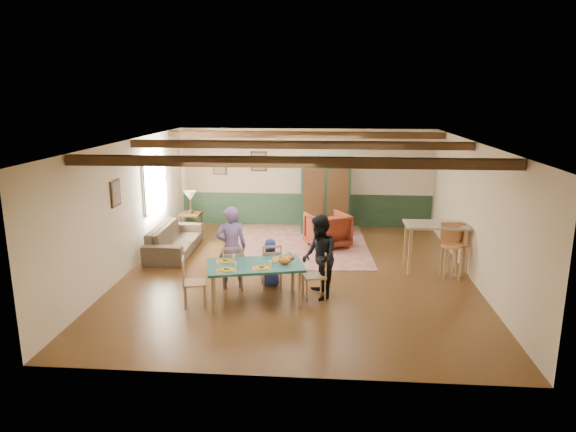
# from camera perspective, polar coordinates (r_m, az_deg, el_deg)

# --- Properties ---
(floor) EXTENTS (8.00, 8.00, 0.00)m
(floor) POSITION_cam_1_polar(r_m,az_deg,el_deg) (10.69, 0.96, -6.37)
(floor) COLOR #492B14
(floor) RESTS_ON ground
(wall_back) EXTENTS (7.00, 0.02, 2.70)m
(wall_back) POSITION_cam_1_polar(r_m,az_deg,el_deg) (14.23, 1.98, 4.26)
(wall_back) COLOR beige
(wall_back) RESTS_ON floor
(wall_left) EXTENTS (0.02, 8.00, 2.70)m
(wall_left) POSITION_cam_1_polar(r_m,az_deg,el_deg) (11.08, -17.39, 0.99)
(wall_left) COLOR beige
(wall_left) RESTS_ON floor
(wall_right) EXTENTS (0.02, 8.00, 2.70)m
(wall_right) POSITION_cam_1_polar(r_m,az_deg,el_deg) (10.69, 20.07, 0.35)
(wall_right) COLOR beige
(wall_right) RESTS_ON floor
(ceiling) EXTENTS (7.00, 8.00, 0.02)m
(ceiling) POSITION_cam_1_polar(r_m,az_deg,el_deg) (10.09, 1.02, 8.21)
(ceiling) COLOR white
(ceiling) RESTS_ON wall_back
(wainscot_back) EXTENTS (6.95, 0.03, 0.90)m
(wainscot_back) POSITION_cam_1_polar(r_m,az_deg,el_deg) (14.38, 1.95, 0.70)
(wainscot_back) COLOR #1E3825
(wainscot_back) RESTS_ON floor
(ceiling_beam_front) EXTENTS (6.95, 0.16, 0.16)m
(ceiling_beam_front) POSITION_cam_1_polar(r_m,az_deg,el_deg) (7.82, -0.01, 6.01)
(ceiling_beam_front) COLOR black
(ceiling_beam_front) RESTS_ON ceiling
(ceiling_beam_mid) EXTENTS (6.95, 0.16, 0.16)m
(ceiling_beam_mid) POSITION_cam_1_polar(r_m,az_deg,el_deg) (10.50, 1.15, 7.92)
(ceiling_beam_mid) COLOR black
(ceiling_beam_mid) RESTS_ON ceiling
(ceiling_beam_back) EXTENTS (6.95, 0.16, 0.16)m
(ceiling_beam_back) POSITION_cam_1_polar(r_m,az_deg,el_deg) (13.09, 1.83, 9.01)
(ceiling_beam_back) COLOR black
(ceiling_beam_back) RESTS_ON ceiling
(window_left) EXTENTS (0.06, 1.60, 1.30)m
(window_left) POSITION_cam_1_polar(r_m,az_deg,el_deg) (12.59, -14.51, 3.55)
(window_left) COLOR white
(window_left) RESTS_ON wall_left
(picture_left_wall) EXTENTS (0.04, 0.42, 0.52)m
(picture_left_wall) POSITION_cam_1_polar(r_m,az_deg,el_deg) (10.45, -18.59, 2.42)
(picture_left_wall) COLOR gray
(picture_left_wall) RESTS_ON wall_left
(picture_back_a) EXTENTS (0.45, 0.04, 0.55)m
(picture_back_a) POSITION_cam_1_polar(r_m,az_deg,el_deg) (14.25, -3.27, 6.09)
(picture_back_a) COLOR gray
(picture_back_a) RESTS_ON wall_back
(picture_back_b) EXTENTS (0.38, 0.04, 0.48)m
(picture_back_b) POSITION_cam_1_polar(r_m,az_deg,el_deg) (14.46, -7.60, 5.50)
(picture_back_b) COLOR gray
(picture_back_b) RESTS_ON wall_back
(dining_table) EXTENTS (1.84, 1.30, 0.70)m
(dining_table) POSITION_cam_1_polar(r_m,az_deg,el_deg) (9.20, -3.65, -7.43)
(dining_table) COLOR #1B564D
(dining_table) RESTS_ON floor
(dining_chair_far_left) EXTENTS (0.48, 0.49, 0.88)m
(dining_chair_far_left) POSITION_cam_1_polar(r_m,az_deg,el_deg) (9.77, -6.24, -5.65)
(dining_chair_far_left) COLOR #A77F53
(dining_chair_far_left) RESTS_ON floor
(dining_chair_far_right) EXTENTS (0.48, 0.49, 0.88)m
(dining_chair_far_right) POSITION_cam_1_polar(r_m,az_deg,el_deg) (9.83, -1.90, -5.44)
(dining_chair_far_right) COLOR #A77F53
(dining_chair_far_right) RESTS_ON floor
(dining_chair_end_left) EXTENTS (0.49, 0.48, 0.88)m
(dining_chair_end_left) POSITION_cam_1_polar(r_m,az_deg,el_deg) (9.13, -10.38, -7.18)
(dining_chair_end_left) COLOR #A77F53
(dining_chair_end_left) RESTS_ON floor
(dining_chair_end_right) EXTENTS (0.49, 0.48, 0.88)m
(dining_chair_end_right) POSITION_cam_1_polar(r_m,az_deg,el_deg) (9.32, 2.92, -6.52)
(dining_chair_end_right) COLOR #A77F53
(dining_chair_end_right) RESTS_ON floor
(person_man) EXTENTS (0.66, 0.51, 1.60)m
(person_man) POSITION_cam_1_polar(r_m,az_deg,el_deg) (9.73, -6.32, -3.50)
(person_man) COLOR #775C9D
(person_man) RESTS_ON floor
(person_woman) EXTENTS (0.74, 0.86, 1.53)m
(person_woman) POSITION_cam_1_polar(r_m,az_deg,el_deg) (9.24, 3.51, -4.60)
(person_woman) COLOR black
(person_woman) RESTS_ON floor
(person_child) EXTENTS (0.51, 0.40, 0.93)m
(person_child) POSITION_cam_1_polar(r_m,az_deg,el_deg) (9.89, -1.96, -5.17)
(person_child) COLOR navy
(person_child) RESTS_ON floor
(cat) EXTENTS (0.36, 0.21, 0.17)m
(cat) POSITION_cam_1_polar(r_m,az_deg,el_deg) (9.03, -0.40, -4.91)
(cat) COLOR #CA6623
(cat) RESTS_ON dining_table
(place_setting_near_left) EXTENTS (0.43, 0.36, 0.11)m
(place_setting_near_left) POSITION_cam_1_polar(r_m,az_deg,el_deg) (8.81, -6.85, -5.68)
(place_setting_near_left) COLOR gold
(place_setting_near_left) RESTS_ON dining_table
(place_setting_near_center) EXTENTS (0.43, 0.36, 0.11)m
(place_setting_near_center) POSITION_cam_1_polar(r_m,az_deg,el_deg) (8.85, -2.93, -5.50)
(place_setting_near_center) COLOR gold
(place_setting_near_center) RESTS_ON dining_table
(place_setting_far_left) EXTENTS (0.43, 0.36, 0.11)m
(place_setting_far_left) POSITION_cam_1_polar(r_m,az_deg,el_deg) (9.25, -6.99, -4.74)
(place_setting_far_left) COLOR gold
(place_setting_far_left) RESTS_ON dining_table
(place_setting_far_right) EXTENTS (0.43, 0.36, 0.11)m
(place_setting_far_right) POSITION_cam_1_polar(r_m,az_deg,el_deg) (9.34, -0.71, -4.46)
(place_setting_far_right) COLOR gold
(place_setting_far_right) RESTS_ON dining_table
(area_rug) EXTENTS (3.45, 4.03, 0.01)m
(area_rug) POSITION_cam_1_polar(r_m,az_deg,el_deg) (12.66, 1.40, -3.15)
(area_rug) COLOR tan
(area_rug) RESTS_ON floor
(armoire) EXTENTS (1.43, 0.58, 2.01)m
(armoire) POSITION_cam_1_polar(r_m,az_deg,el_deg) (13.56, 4.22, 2.28)
(armoire) COLOR #133024
(armoire) RESTS_ON floor
(armchair) EXTENTS (1.22, 1.23, 0.84)m
(armchair) POSITION_cam_1_polar(r_m,az_deg,el_deg) (12.40, 4.42, -1.56)
(armchair) COLOR #4D180F
(armchair) RESTS_ON floor
(sofa) EXTENTS (0.91, 2.24, 0.65)m
(sofa) POSITION_cam_1_polar(r_m,az_deg,el_deg) (12.21, -12.46, -2.54)
(sofa) COLOR #413628
(sofa) RESTS_ON floor
(end_table) EXTENTS (0.54, 0.54, 0.63)m
(end_table) POSITION_cam_1_polar(r_m,az_deg,el_deg) (13.50, -10.68, -0.97)
(end_table) COLOR black
(end_table) RESTS_ON floor
(table_lamp) EXTENTS (0.35, 0.35, 0.58)m
(table_lamp) POSITION_cam_1_polar(r_m,az_deg,el_deg) (13.36, -10.80, 1.53)
(table_lamp) COLOR beige
(table_lamp) RESTS_ON end_table
(counter_table) EXTENTS (1.25, 0.74, 1.03)m
(counter_table) POSITION_cam_1_polar(r_m,az_deg,el_deg) (11.04, 15.92, -3.42)
(counter_table) COLOR #BDB493
(counter_table) RESTS_ON floor
(bar_stool_left) EXTENTS (0.40, 0.44, 1.13)m
(bar_stool_left) POSITION_cam_1_polar(r_m,az_deg,el_deg) (10.71, 17.67, -3.80)
(bar_stool_left) COLOR tan
(bar_stool_left) RESTS_ON floor
(bar_stool_right) EXTENTS (0.41, 0.45, 1.07)m
(bar_stool_right) POSITION_cam_1_polar(r_m,az_deg,el_deg) (10.94, 18.38, -3.67)
(bar_stool_right) COLOR tan
(bar_stool_right) RESTS_ON floor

